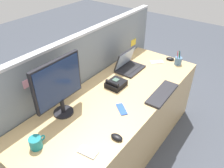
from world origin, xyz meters
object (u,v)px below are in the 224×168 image
object	(u,v)px
pen_cup	(178,61)
cell_phone_silver_slab	(88,152)
desk_phone	(116,84)
cell_phone_blue_case	(122,109)
desktop_monitor	(59,85)
computer_mouse_left_hand	(170,59)
cell_phone_white_slab	(157,62)
keyboard_main	(162,94)
computer_mouse_right_hand	(117,137)
laptop	(128,64)
coffee_mug	(36,143)

from	to	relation	value
pen_cup	cell_phone_silver_slab	xyz separation A→B (m)	(-1.62, -0.00, -0.04)
desk_phone	cell_phone_blue_case	size ratio (longest dim) A/B	1.22
desktop_monitor	computer_mouse_left_hand	xyz separation A→B (m)	(1.47, -0.34, -0.28)
desk_phone	computer_mouse_left_hand	bearing A→B (deg)	-13.08
cell_phone_white_slab	cell_phone_blue_case	distance (m)	0.99
desktop_monitor	computer_mouse_left_hand	world-z (taller)	desktop_monitor
pen_cup	cell_phone_white_slab	distance (m)	0.25
keyboard_main	computer_mouse_right_hand	xyz separation A→B (m)	(-0.72, 0.03, 0.01)
desktop_monitor	cell_phone_blue_case	world-z (taller)	desktop_monitor
laptop	computer_mouse_right_hand	distance (m)	1.07
laptop	pen_cup	world-z (taller)	laptop
desk_phone	computer_mouse_right_hand	size ratio (longest dim) A/B	1.90
coffee_mug	pen_cup	bearing A→B (deg)	-10.32
computer_mouse_right_hand	cell_phone_blue_case	world-z (taller)	computer_mouse_right_hand
keyboard_main	laptop	bearing A→B (deg)	67.06
coffee_mug	cell_phone_blue_case	bearing A→B (deg)	-20.06
computer_mouse_right_hand	cell_phone_blue_case	distance (m)	0.34
coffee_mug	keyboard_main	bearing A→B (deg)	-21.65
laptop	computer_mouse_right_hand	size ratio (longest dim) A/B	3.26
desktop_monitor	pen_cup	distance (m)	1.52
coffee_mug	laptop	bearing A→B (deg)	3.84
cell_phone_white_slab	coffee_mug	world-z (taller)	coffee_mug
desktop_monitor	laptop	world-z (taller)	desktop_monitor
laptop	pen_cup	size ratio (longest dim) A/B	1.86
pen_cup	coffee_mug	xyz separation A→B (m)	(-1.80, 0.33, -0.00)
cell_phone_white_slab	laptop	bearing A→B (deg)	105.84
keyboard_main	coffee_mug	world-z (taller)	coffee_mug
cell_phone_blue_case	computer_mouse_left_hand	bearing A→B (deg)	39.41
cell_phone_blue_case	computer_mouse_right_hand	bearing A→B (deg)	-114.93
desk_phone	computer_mouse_right_hand	distance (m)	0.70
computer_mouse_right_hand	coffee_mug	size ratio (longest dim) A/B	0.77
keyboard_main	coffee_mug	size ratio (longest dim) A/B	3.51
cell_phone_silver_slab	desk_phone	bearing A→B (deg)	14.54
desk_phone	computer_mouse_left_hand	xyz separation A→B (m)	(0.87, -0.20, -0.02)
computer_mouse_left_hand	cell_phone_silver_slab	size ratio (longest dim) A/B	0.71
laptop	keyboard_main	world-z (taller)	laptop
desk_phone	keyboard_main	world-z (taller)	desk_phone
computer_mouse_right_hand	keyboard_main	bearing A→B (deg)	-3.33
desk_phone	cell_phone_blue_case	world-z (taller)	desk_phone
cell_phone_blue_case	cell_phone_silver_slab	xyz separation A→B (m)	(-0.53, -0.07, 0.00)
pen_cup	coffee_mug	world-z (taller)	pen_cup
desktop_monitor	cell_phone_white_slab	world-z (taller)	desktop_monitor
keyboard_main	desk_phone	bearing A→B (deg)	108.50
keyboard_main	pen_cup	world-z (taller)	pen_cup
desktop_monitor	laptop	size ratio (longest dim) A/B	1.58
computer_mouse_right_hand	cell_phone_white_slab	bearing A→B (deg)	12.95
laptop	cell_phone_blue_case	world-z (taller)	laptop
computer_mouse_right_hand	cell_phone_blue_case	bearing A→B (deg)	27.20
computer_mouse_right_hand	cell_phone_silver_slab	distance (m)	0.24
keyboard_main	computer_mouse_right_hand	bearing A→B (deg)	176.32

